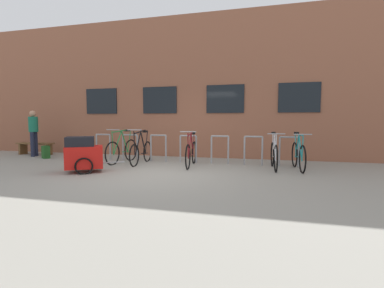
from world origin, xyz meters
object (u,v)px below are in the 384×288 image
wooden_bench (35,146)px  person_by_bench (34,130)px  bicycle_teal (298,155)px  backpack (46,152)px  bicycle_green (122,150)px  bicycle_maroon (191,153)px  bicycle_silver (274,155)px  bike_trailer (83,154)px  bicycle_black (141,151)px

wooden_bench → person_by_bench: size_ratio=0.88×
bicycle_teal → person_by_bench: person_by_bench is taller
backpack → person_by_bench: bearing=-175.7°
bicycle_green → person_by_bench: size_ratio=1.03×
bicycle_maroon → bicycle_teal: (2.95, 0.15, 0.01)m
bicycle_green → person_by_bench: (-3.89, 0.58, 0.58)m
bicycle_silver → person_by_bench: (-8.47, 0.58, 0.58)m
bicycle_maroon → backpack: bicycle_maroon is taller
bicycle_teal → wooden_bench: bicycle_teal is taller
bicycle_silver → backpack: 7.65m
bike_trailer → wooden_bench: (-4.12, 2.77, -0.14)m
bicycle_teal → person_by_bench: size_ratio=1.02×
bicycle_black → person_by_bench: bearing=171.9°
bicycle_maroon → bicycle_silver: (2.32, 0.10, 0.00)m
bicycle_green → person_by_bench: person_by_bench is taller
person_by_bench → backpack: 1.17m
bicycle_teal → person_by_bench: bearing=176.7°
bicycle_silver → wooden_bench: bearing=173.4°
bicycle_maroon → person_by_bench: size_ratio=1.06×
bicycle_maroon → bicycle_teal: size_ratio=1.04×
bicycle_black → bicycle_silver: (3.90, 0.07, 0.01)m
bicycle_teal → bicycle_silver: bearing=-175.1°
bicycle_maroon → bicycle_silver: 2.32m
bicycle_maroon → bicycle_green: bearing=177.6°
bicycle_teal → backpack: bicycle_teal is taller
wooden_bench → bike_trailer: bearing=-33.9°
bicycle_green → bike_trailer: (-0.15, -1.74, 0.08)m
person_by_bench → backpack: size_ratio=3.82×
bicycle_teal → backpack: size_ratio=3.89×
bicycle_green → bicycle_teal: bearing=0.6°
bicycle_teal → person_by_bench: (-9.10, 0.53, 0.58)m
bicycle_green → backpack: size_ratio=3.93×
bicycle_black → bicycle_green: (-0.68, 0.07, 0.02)m
wooden_bench → bicycle_green: bearing=-13.5°
wooden_bench → backpack: wooden_bench is taller
bicycle_maroon → bicycle_silver: bearing=2.4°
bicycle_teal → wooden_bench: size_ratio=1.16×
bicycle_silver → bicycle_green: bearing=-180.0°
person_by_bench → bicycle_black: bearing=-8.1°
bike_trailer → person_by_bench: 4.43m
bicycle_maroon → bicycle_black: (-1.58, 0.03, -0.01)m
bicycle_green → wooden_bench: bearing=166.5°
person_by_bench → bicycle_silver: bearing=-3.9°
bicycle_silver → bicycle_green: (-4.58, -0.00, 0.01)m
bike_trailer → backpack: (-2.92, 1.96, -0.25)m
bicycle_black → bicycle_teal: size_ratio=1.00×
bicycle_teal → wooden_bench: bearing=174.1°
bicycle_green → bicycle_silver: bearing=0.0°
bike_trailer → backpack: bearing=146.1°
bicycle_silver → backpack: size_ratio=3.82×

